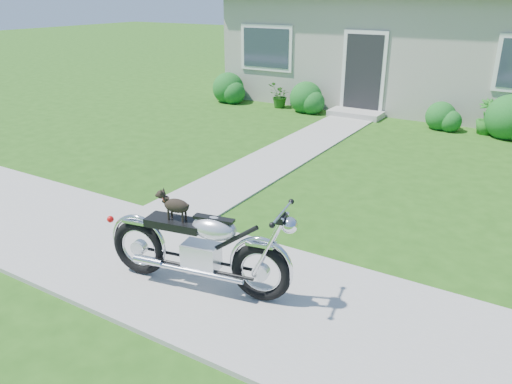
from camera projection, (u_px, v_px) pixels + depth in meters
ground at (210, 278)px, 5.84m from camera, size 80.00×80.00×0.00m
sidewalk at (209, 277)px, 5.83m from camera, size 24.00×2.20×0.04m
walkway at (293, 150)px, 10.51m from camera, size 1.20×8.00×0.03m
house at (452, 27)px, 14.53m from camera, size 12.60×7.03×4.50m
shrub_row at (406, 108)px, 12.48m from camera, size 10.78×1.06×1.06m
potted_plant_left at (279, 96)px, 14.32m from camera, size 0.62×0.69×0.69m
potted_plant_right at (487, 117)px, 11.62m from camera, size 0.60×0.60×0.81m
motorcycle_with_dog at (201, 247)px, 5.41m from camera, size 2.21×0.72×1.10m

